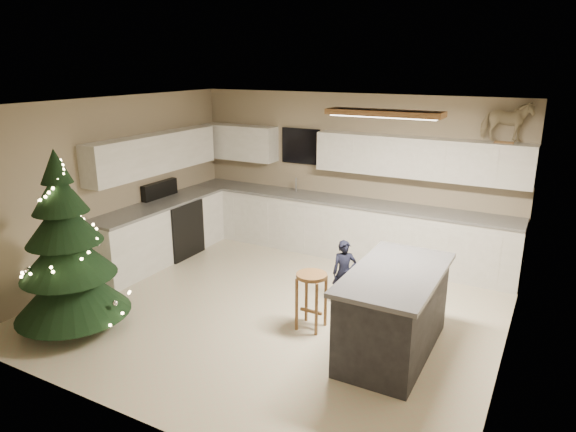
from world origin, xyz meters
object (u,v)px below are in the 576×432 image
object	(u,v)px
bar_stool	(311,287)
toddler	(344,273)
christmas_tree	(67,258)
rocking_horse	(506,122)
island	(394,312)

from	to	relation	value
bar_stool	toddler	distance (m)	0.81
bar_stool	christmas_tree	bearing A→B (deg)	-151.75
christmas_tree	rocking_horse	distance (m)	5.88
island	bar_stool	size ratio (longest dim) A/B	2.43
bar_stool	rocking_horse	size ratio (longest dim) A/B	1.02
bar_stool	rocking_horse	distance (m)	3.54
island	rocking_horse	bearing A→B (deg)	76.20
christmas_tree	rocking_horse	bearing A→B (deg)	43.40
bar_stool	rocking_horse	world-z (taller)	rocking_horse
island	toddler	world-z (taller)	island
island	bar_stool	world-z (taller)	island
toddler	rocking_horse	xyz separation A→B (m)	(1.57, 1.79, 1.86)
toddler	rocking_horse	world-z (taller)	rocking_horse
island	bar_stool	xyz separation A→B (m)	(-1.01, 0.04, 0.05)
christmas_tree	rocking_horse	size ratio (longest dim) A/B	3.16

